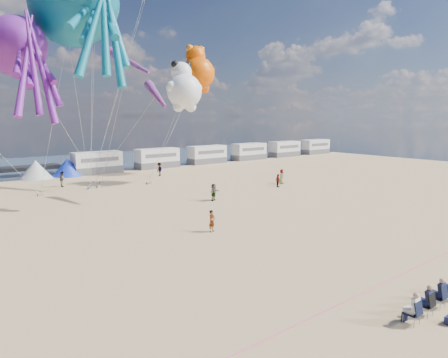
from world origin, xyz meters
TOP-DOWN VIEW (x-y plane):
  - ground at (0.00, 0.00)m, footprint 120.00×120.00m
  - water at (0.00, 55.00)m, footprint 120.00×120.00m
  - motorhome_0 at (6.00, 40.00)m, footprint 6.60×2.50m
  - motorhome_1 at (15.50, 40.00)m, footprint 6.60×2.50m
  - motorhome_2 at (25.00, 40.00)m, footprint 6.60×2.50m
  - motorhome_3 at (34.50, 40.00)m, footprint 6.60×2.50m
  - motorhome_4 at (44.00, 40.00)m, footprint 6.60×2.50m
  - motorhome_5 at (53.50, 40.00)m, footprint 6.60×2.50m
  - tent_white at (-2.00, 40.00)m, footprint 4.00×4.00m
  - tent_blue at (2.00, 40.00)m, footprint 4.00×4.00m
  - spectator_row at (2.19, -7.66)m, footprint 6.10×0.90m
  - rope_line at (0.00, -5.00)m, footprint 34.00×0.03m
  - standing_person at (1.40, 7.02)m, footprint 0.64×0.51m
  - beachgoer_0 at (19.75, 17.83)m, footprint 0.74×0.62m
  - beachgoer_1 at (-1.10, 31.96)m, footprint 0.74×0.95m
  - beachgoer_2 at (11.52, 32.32)m, footprint 1.10×1.03m
  - beachgoer_3 at (17.70, 16.47)m, footprint 1.07×0.78m
  - beachgoer_4 at (7.73, 15.22)m, footprint 1.02×0.74m
  - sandbag_a at (-4.58, 27.80)m, footprint 0.50×0.35m
  - sandbag_b at (1.85, 28.72)m, footprint 0.50×0.35m
  - sandbag_c at (7.31, 27.40)m, footprint 0.50×0.35m
  - sandbag_d at (3.19, 31.36)m, footprint 0.50×0.35m
  - sandbag_e at (0.76, 28.46)m, footprint 0.50×0.35m
  - kite_octopus_teal at (-0.98, 25.57)m, footprint 9.76×13.70m
  - kite_octopus_purple at (-6.21, 25.74)m, footprint 5.17×10.59m
  - kite_panda at (11.34, 25.62)m, footprint 5.87×5.65m
  - kite_teddy_orange at (17.28, 31.25)m, footprint 6.91×6.75m
  - windsock_mid at (4.75, 26.24)m, footprint 3.22×6.00m
  - windsock_right at (4.03, 19.08)m, footprint 1.61×4.84m

SIDE VIEW (x-z plane):
  - ground at x=0.00m, z-range 0.00..0.00m
  - water at x=0.00m, z-range 0.02..0.02m
  - rope_line at x=0.00m, z-range 0.00..0.04m
  - sandbag_a at x=-4.58m, z-range 0.00..0.22m
  - sandbag_b at x=1.85m, z-range 0.00..0.22m
  - sandbag_c at x=7.31m, z-range 0.00..0.22m
  - sandbag_d at x=3.19m, z-range 0.00..0.22m
  - sandbag_e at x=0.76m, z-range 0.00..0.22m
  - spectator_row at x=2.19m, z-range 0.00..1.30m
  - beachgoer_3 at x=17.70m, z-range 0.00..1.48m
  - standing_person at x=1.40m, z-range 0.00..1.53m
  - beachgoer_4 at x=7.73m, z-range 0.00..1.60m
  - beachgoer_1 at x=-1.10m, z-range 0.00..1.72m
  - beachgoer_0 at x=19.75m, z-range 0.00..1.73m
  - beachgoer_2 at x=11.52m, z-range 0.00..1.80m
  - tent_white at x=-2.00m, z-range 0.00..2.40m
  - tent_blue at x=2.00m, z-range 0.00..2.40m
  - motorhome_0 at x=6.00m, z-range 0.00..3.00m
  - motorhome_1 at x=15.50m, z-range 0.00..3.00m
  - motorhome_2 at x=25.00m, z-range 0.00..3.00m
  - motorhome_3 at x=34.50m, z-range 0.00..3.00m
  - motorhome_4 at x=44.00m, z-range 0.00..3.00m
  - motorhome_5 at x=53.50m, z-range 0.00..3.00m
  - windsock_right at x=4.03m, z-range 7.47..12.23m
  - kite_panda at x=11.34m, z-range 7.30..14.24m
  - kite_teddy_orange at x=17.28m, z-range 9.86..17.40m
  - windsock_mid at x=4.75m, z-range 10.62..16.69m
  - kite_octopus_purple at x=-6.21m, z-range 8.11..19.87m
  - kite_octopus_teal at x=-0.98m, z-range 11.20..25.59m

